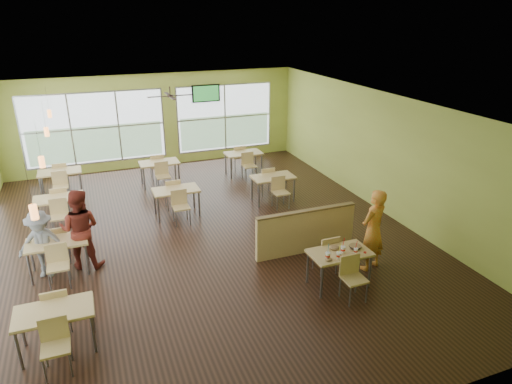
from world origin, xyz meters
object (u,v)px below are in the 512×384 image
food_basket (355,247)px  main_table (340,257)px  half_wall_divider (306,231)px  man_plaid (373,230)px

food_basket → main_table: bearing=-176.8°
main_table → food_basket: (0.36, 0.02, 0.15)m
half_wall_divider → man_plaid: 1.53m
half_wall_divider → man_plaid: (0.97, -1.13, 0.37)m
main_table → half_wall_divider: half_wall_divider is taller
main_table → food_basket: main_table is taller
man_plaid → food_basket: bearing=6.4°
half_wall_divider → food_basket: half_wall_divider is taller
half_wall_divider → man_plaid: man_plaid is taller
food_basket → man_plaid: bearing=26.2°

